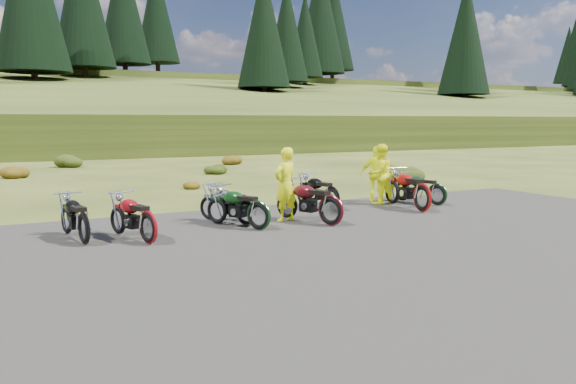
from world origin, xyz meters
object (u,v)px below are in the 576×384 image
motorcycle_7 (437,206)px  motorcycle_0 (85,246)px  person_middle (285,185)px  motorcycle_3 (246,227)px

motorcycle_7 → motorcycle_0: bearing=77.7°
motorcycle_0 → person_middle: size_ratio=1.02×
motorcycle_0 → motorcycle_7: 10.27m
motorcycle_7 → person_middle: (-5.28, -0.26, 0.94)m
motorcycle_3 → motorcycle_7: size_ratio=1.01×
motorcycle_3 → motorcycle_0: bearing=70.3°
motorcycle_0 → person_middle: 5.08m
motorcycle_0 → person_middle: bearing=-92.8°
motorcycle_0 → person_middle: (4.96, 0.58, 0.94)m
motorcycle_3 → motorcycle_7: 6.46m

